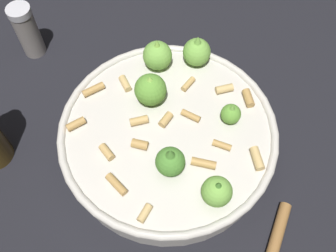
# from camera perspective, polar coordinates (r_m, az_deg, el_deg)

# --- Properties ---
(ground_plane) EXTENTS (2.40, 2.40, 0.00)m
(ground_plane) POSITION_cam_1_polar(r_m,az_deg,el_deg) (0.59, -0.00, -3.13)
(ground_plane) COLOR black
(cooking_pan) EXTENTS (0.31, 0.31, 0.11)m
(cooking_pan) POSITION_cam_1_polar(r_m,az_deg,el_deg) (0.56, 0.09, -1.25)
(cooking_pan) COLOR beige
(cooking_pan) RESTS_ON ground
(pepper_shaker) EXTENTS (0.04, 0.04, 0.10)m
(pepper_shaker) POSITION_cam_1_polar(r_m,az_deg,el_deg) (0.70, -20.08, 13.07)
(pepper_shaker) COLOR gray
(pepper_shaker) RESTS_ON ground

